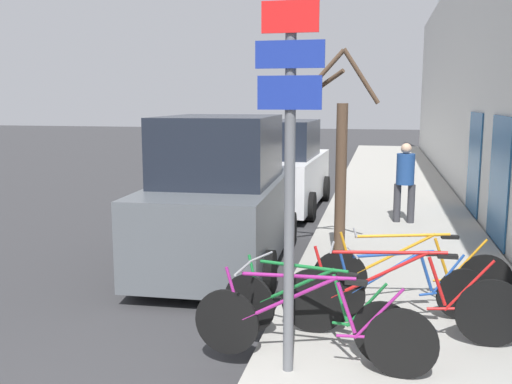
{
  "coord_description": "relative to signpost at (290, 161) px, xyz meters",
  "views": [
    {
      "loc": [
        2.17,
        -2.27,
        2.66
      ],
      "look_at": [
        0.64,
        4.75,
        1.5
      ],
      "focal_mm": 40.0,
      "sensor_mm": 36.0,
      "label": 1
    }
  ],
  "objects": [
    {
      "name": "parked_car_1",
      "position": [
        -1.61,
        8.69,
        -1.14
      ],
      "size": [
        2.19,
        4.36,
        2.17
      ],
      "rotation": [
        0.0,
        0.0,
        -0.03
      ],
      "color": "silver",
      "rests_on": "ground"
    },
    {
      "name": "signpost",
      "position": [
        0.0,
        0.0,
        0.0
      ],
      "size": [
        0.6,
        0.12,
        3.48
      ],
      "color": "#595B60",
      "rests_on": "sidewalk_curb"
    },
    {
      "name": "bicycle_4",
      "position": [
        1.2,
        1.97,
        -1.58
      ],
      "size": [
        2.4,
        0.47,
        0.94
      ],
      "rotation": [
        0.0,
        0.0,
        1.69
      ],
      "color": "black",
      "rests_on": "sidewalk_curb"
    },
    {
      "name": "ground_plane",
      "position": [
        -1.4,
        8.51,
        -2.13
      ],
      "size": [
        80.0,
        80.0,
        0.0
      ],
      "primitive_type": "plane",
      "color": "#333335"
    },
    {
      "name": "bicycle_0",
      "position": [
        0.19,
        0.15,
        -1.59
      ],
      "size": [
        2.34,
        0.44,
        0.91
      ],
      "rotation": [
        0.0,
        0.0,
        1.48
      ],
      "color": "black",
      "rests_on": "sidewalk_curb"
    },
    {
      "name": "parked_car_0",
      "position": [
        -1.67,
        3.7,
        -1.05
      ],
      "size": [
        2.2,
        4.44,
        2.41
      ],
      "rotation": [
        0.0,
        0.0,
        0.04
      ],
      "color": "#51565B",
      "rests_on": "ground"
    },
    {
      "name": "pedestrian_near",
      "position": [
        1.3,
        7.0,
        -1.03
      ],
      "size": [
        0.43,
        0.36,
        1.64
      ],
      "rotation": [
        0.0,
        0.0,
        -0.14
      ],
      "color": "#333338",
      "rests_on": "sidewalk_curb"
    },
    {
      "name": "bicycle_2",
      "position": [
        1.04,
        0.95,
        -1.56
      ],
      "size": [
        2.52,
        0.44,
        0.99
      ],
      "rotation": [
        0.0,
        0.0,
        1.58
      ],
      "color": "black",
      "rests_on": "sidewalk_curb"
    },
    {
      "name": "building_facade",
      "position": [
        2.95,
        11.24,
        1.1
      ],
      "size": [
        0.23,
        32.0,
        6.5
      ],
      "color": "silver",
      "rests_on": "ground"
    },
    {
      "name": "sidewalk_curb",
      "position": [
        1.2,
        11.31,
        -2.05
      ],
      "size": [
        3.2,
        32.0,
        0.15
      ],
      "color": "#9E9B93",
      "rests_on": "ground"
    },
    {
      "name": "bicycle_1",
      "position": [
        0.16,
        0.54,
        -1.6
      ],
      "size": [
        2.05,
        0.83,
        0.89
      ],
      "rotation": [
        0.0,
        0.0,
        1.21
      ],
      "color": "black",
      "rests_on": "sidewalk_curb"
    },
    {
      "name": "bicycle_3",
      "position": [
        1.07,
        1.49,
        -1.62
      ],
      "size": [
        1.96,
        0.67,
        0.83
      ],
      "rotation": [
        0.0,
        0.0,
        1.85
      ],
      "color": "black",
      "rests_on": "sidewalk_curb"
    },
    {
      "name": "street_tree",
      "position": [
        0.17,
        3.84,
        -0.49
      ],
      "size": [
        1.35,
        0.61,
        3.28
      ],
      "color": "#4C3828",
      "rests_on": "sidewalk_curb"
    }
  ]
}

